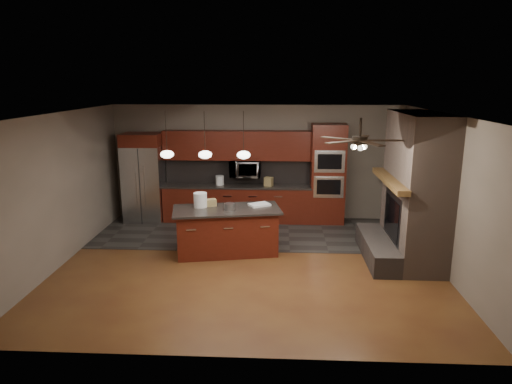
# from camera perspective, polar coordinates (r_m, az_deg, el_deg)

# --- Properties ---
(ground) EXTENTS (7.00, 7.00, 0.00)m
(ground) POSITION_cam_1_polar(r_m,az_deg,el_deg) (8.71, -0.84, -8.94)
(ground) COLOR brown
(ground) RESTS_ON ground
(ceiling) EXTENTS (7.00, 6.00, 0.02)m
(ceiling) POSITION_cam_1_polar(r_m,az_deg,el_deg) (8.05, -0.91, 9.76)
(ceiling) COLOR white
(ceiling) RESTS_ON back_wall
(back_wall) EXTENTS (7.00, 0.02, 2.80)m
(back_wall) POSITION_cam_1_polar(r_m,az_deg,el_deg) (11.20, 0.13, 3.69)
(back_wall) COLOR slate
(back_wall) RESTS_ON ground
(right_wall) EXTENTS (0.02, 6.00, 2.80)m
(right_wall) POSITION_cam_1_polar(r_m,az_deg,el_deg) (8.77, 22.60, -0.24)
(right_wall) COLOR slate
(right_wall) RESTS_ON ground
(left_wall) EXTENTS (0.02, 6.00, 2.80)m
(left_wall) POSITION_cam_1_polar(r_m,az_deg,el_deg) (9.18, -23.22, 0.30)
(left_wall) COLOR slate
(left_wall) RESTS_ON ground
(slate_tile_patch) EXTENTS (7.00, 2.40, 0.01)m
(slate_tile_patch) POSITION_cam_1_polar(r_m,az_deg,el_deg) (10.39, -0.19, -5.08)
(slate_tile_patch) COLOR #312F2C
(slate_tile_patch) RESTS_ON ground
(fireplace_column) EXTENTS (1.30, 2.10, 2.80)m
(fireplace_column) POSITION_cam_1_polar(r_m,az_deg,el_deg) (9.02, 18.94, -0.22)
(fireplace_column) COLOR #776155
(fireplace_column) RESTS_ON ground
(back_cabinetry) EXTENTS (3.59, 0.64, 2.20)m
(back_cabinetry) POSITION_cam_1_polar(r_m,az_deg,el_deg) (11.09, -2.38, 0.90)
(back_cabinetry) COLOR #55190F
(back_cabinetry) RESTS_ON ground
(oven_tower) EXTENTS (0.80, 0.63, 2.38)m
(oven_tower) POSITION_cam_1_polar(r_m,az_deg,el_deg) (10.99, 8.95, 2.21)
(oven_tower) COLOR #55190F
(oven_tower) RESTS_ON ground
(microwave) EXTENTS (0.73, 0.41, 0.50)m
(microwave) POSITION_cam_1_polar(r_m,az_deg,el_deg) (10.99, -1.36, 2.96)
(microwave) COLOR silver
(microwave) RESTS_ON back_cabinetry
(refrigerator) EXTENTS (0.92, 0.75, 2.15)m
(refrigerator) POSITION_cam_1_polar(r_m,az_deg,el_deg) (11.36, -13.84, 1.74)
(refrigerator) COLOR silver
(refrigerator) RESTS_ON ground
(kitchen_island) EXTENTS (2.23, 1.32, 0.92)m
(kitchen_island) POSITION_cam_1_polar(r_m,az_deg,el_deg) (9.09, -3.65, -4.85)
(kitchen_island) COLOR #55190F
(kitchen_island) RESTS_ON ground
(white_bucket) EXTENTS (0.29, 0.29, 0.29)m
(white_bucket) POSITION_cam_1_polar(r_m,az_deg,el_deg) (9.09, -6.97, -0.99)
(white_bucket) COLOR white
(white_bucket) RESTS_ON kitchen_island
(paint_can) EXTENTS (0.21, 0.21, 0.13)m
(paint_can) POSITION_cam_1_polar(r_m,az_deg,el_deg) (8.83, -3.34, -1.85)
(paint_can) COLOR #A6A7AB
(paint_can) RESTS_ON kitchen_island
(paint_tray) EXTENTS (0.48, 0.43, 0.04)m
(paint_tray) POSITION_cam_1_polar(r_m,az_deg,el_deg) (9.15, 0.43, -1.58)
(paint_tray) COLOR white
(paint_tray) RESTS_ON kitchen_island
(cardboard_box) EXTENTS (0.25, 0.22, 0.13)m
(cardboard_box) POSITION_cam_1_polar(r_m,az_deg,el_deg) (9.17, -5.69, -1.32)
(cardboard_box) COLOR #937D4C
(cardboard_box) RESTS_ON kitchen_island
(counter_bucket) EXTENTS (0.24, 0.24, 0.23)m
(counter_bucket) POSITION_cam_1_polar(r_m,az_deg,el_deg) (11.06, -4.55, 1.47)
(counter_bucket) COLOR white
(counter_bucket) RESTS_ON back_cabinetry
(counter_box) EXTENTS (0.23, 0.21, 0.21)m
(counter_box) POSITION_cam_1_polar(r_m,az_deg,el_deg) (10.93, 1.59, 1.31)
(counter_box) COLOR olive
(counter_box) RESTS_ON back_cabinetry
(pendant_left) EXTENTS (0.26, 0.26, 0.92)m
(pendant_left) POSITION_cam_1_polar(r_m,az_deg,el_deg) (9.09, -11.06, 4.67)
(pendant_left) COLOR black
(pendant_left) RESTS_ON ceiling
(pendant_center) EXTENTS (0.26, 0.26, 0.92)m
(pendant_center) POSITION_cam_1_polar(r_m,az_deg,el_deg) (8.94, -6.37, 4.69)
(pendant_center) COLOR black
(pendant_center) RESTS_ON ceiling
(pendant_right) EXTENTS (0.26, 0.26, 0.92)m
(pendant_right) POSITION_cam_1_polar(r_m,az_deg,el_deg) (8.85, -1.56, 4.68)
(pendant_right) COLOR black
(pendant_right) RESTS_ON ceiling
(ceiling_fan) EXTENTS (1.27, 1.33, 0.41)m
(ceiling_fan) POSITION_cam_1_polar(r_m,az_deg,el_deg) (7.38, 12.85, 6.38)
(ceiling_fan) COLOR black
(ceiling_fan) RESTS_ON ceiling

